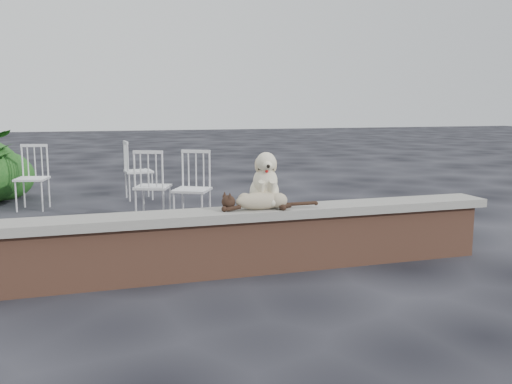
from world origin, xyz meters
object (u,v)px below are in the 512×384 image
object	(u,v)px
chair_e	(139,170)
chair_c	(153,185)
dog	(264,178)
cat	(261,200)
chair_d	(192,188)
chair_b	(32,178)

from	to	relation	value
chair_e	chair_c	distance (m)	1.81
chair_e	chair_c	xyz separation A→B (m)	(0.00, -1.81, 0.00)
dog	cat	size ratio (longest dim) A/B	0.49
dog	cat	distance (m)	0.24
chair_c	chair_d	xyz separation A→B (m)	(0.44, -0.41, 0.00)
dog	chair_c	world-z (taller)	dog
chair_e	chair_d	world-z (taller)	same
cat	chair_d	xyz separation A→B (m)	(-0.21, 2.17, -0.20)
cat	chair_c	world-z (taller)	chair_c
dog	chair_b	distance (m)	4.43
cat	chair_b	world-z (taller)	chair_b
dog	chair_b	size ratio (longest dim) A/B	0.55
cat	chair_b	size ratio (longest dim) A/B	1.11
chair_d	chair_e	bearing A→B (deg)	129.36
chair_e	chair_b	xyz separation A→B (m)	(-1.57, -0.47, 0.00)
chair_e	chair_d	distance (m)	2.27
dog	chair_c	xyz separation A→B (m)	(-0.72, 2.44, -0.37)
dog	chair_b	bearing A→B (deg)	131.58
dog	chair_e	bearing A→B (deg)	110.00
dog	cat	xyz separation A→B (m)	(-0.08, -0.15, -0.17)
cat	chair_e	world-z (taller)	chair_e
dog	chair_c	size ratio (longest dim) A/B	0.55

